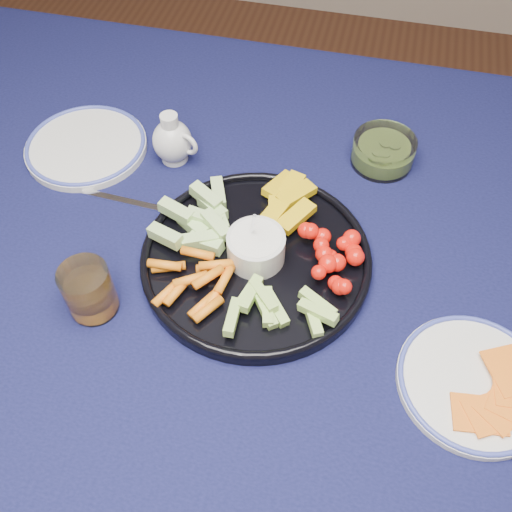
% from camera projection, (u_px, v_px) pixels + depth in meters
% --- Properties ---
extents(dining_table, '(1.67, 1.07, 0.75)m').
position_uv_depth(dining_table, '(325.00, 302.00, 0.89)').
color(dining_table, '#4C3219').
rests_on(dining_table, ground).
extents(crudite_platter, '(0.33, 0.33, 0.11)m').
position_uv_depth(crudite_platter, '(254.00, 255.00, 0.81)').
color(crudite_platter, black).
rests_on(crudite_platter, dining_table).
extents(creamer_pitcher, '(0.08, 0.06, 0.09)m').
position_uv_depth(creamer_pitcher, '(173.00, 141.00, 0.92)').
color(creamer_pitcher, silver).
rests_on(creamer_pitcher, dining_table).
extents(pickle_bowl, '(0.10, 0.10, 0.05)m').
position_uv_depth(pickle_bowl, '(383.00, 152.00, 0.93)').
color(pickle_bowl, white).
rests_on(pickle_bowl, dining_table).
extents(cheese_plate, '(0.19, 0.19, 0.02)m').
position_uv_depth(cheese_plate, '(474.00, 381.00, 0.70)').
color(cheese_plate, silver).
rests_on(cheese_plate, dining_table).
extents(juice_tumbler, '(0.07, 0.07, 0.08)m').
position_uv_depth(juice_tumbler, '(90.00, 293.00, 0.75)').
color(juice_tumbler, white).
rests_on(juice_tumbler, dining_table).
extents(fork_left, '(0.18, 0.03, 0.00)m').
position_uv_depth(fork_left, '(145.00, 206.00, 0.89)').
color(fork_left, silver).
rests_on(fork_left, dining_table).
extents(side_plate_extra, '(0.20, 0.20, 0.02)m').
position_uv_depth(side_plate_extra, '(86.00, 146.00, 0.96)').
color(side_plate_extra, silver).
rests_on(side_plate_extra, dining_table).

